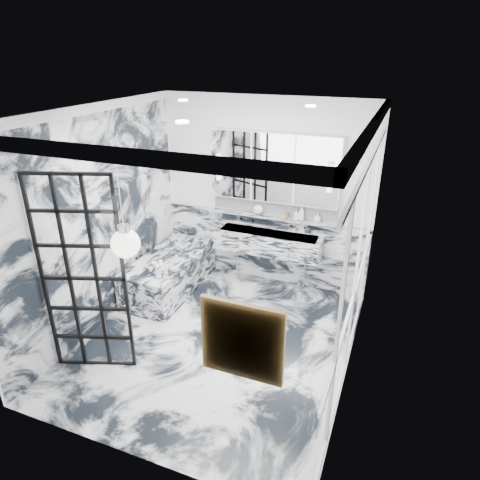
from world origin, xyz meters
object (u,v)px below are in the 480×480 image
at_px(crittall_door, 83,278).
at_px(bathtub, 170,273).
at_px(mirror_cabinet, 274,168).
at_px(trough_sink, 268,242).

xyz_separation_m(crittall_door, bathtub, (-0.05, 1.80, -0.87)).
xyz_separation_m(crittall_door, mirror_cabinet, (1.27, 2.63, 0.68)).
relative_size(crittall_door, trough_sink, 1.43).
height_order(crittall_door, trough_sink, crittall_door).
height_order(crittall_door, bathtub, crittall_door).
bearing_deg(trough_sink, bathtub, -153.52).
distance_m(mirror_cabinet, bathtub, 2.20).
bearing_deg(mirror_cabinet, crittall_door, -115.84).
height_order(crittall_door, mirror_cabinet, mirror_cabinet).
relative_size(crittall_door, mirror_cabinet, 1.20).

